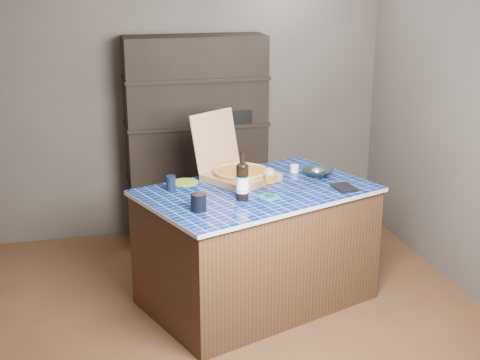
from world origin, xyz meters
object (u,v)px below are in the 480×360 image
object	(u,v)px
dvd_case	(344,187)
pizza_box	(238,171)
wine_glass	(270,177)
kitchen_island	(256,246)
mead_bottle	(242,181)
bowl	(318,173)

from	to	relation	value
dvd_case	pizza_box	bearing A→B (deg)	145.67
wine_glass	kitchen_island	bearing A→B (deg)	101.04
kitchen_island	pizza_box	size ratio (longest dim) A/B	2.70
mead_bottle	wine_glass	size ratio (longest dim) A/B	1.65
dvd_case	wine_glass	bearing A→B (deg)	-179.16
wine_glass	pizza_box	bearing A→B (deg)	104.32
mead_bottle	dvd_case	xyz separation A→B (m)	(0.75, 0.06, -0.12)
dvd_case	mead_bottle	bearing A→B (deg)	179.39
kitchen_island	bowl	distance (m)	0.72
pizza_box	mead_bottle	distance (m)	0.45
wine_glass	dvd_case	distance (m)	0.58
dvd_case	bowl	distance (m)	0.34
dvd_case	bowl	xyz separation A→B (m)	(-0.08, 0.33, 0.02)
kitchen_island	dvd_case	distance (m)	0.75
kitchen_island	wine_glass	bearing A→B (deg)	-99.58
mead_bottle	kitchen_island	bearing A→B (deg)	51.05
mead_bottle	wine_glass	xyz separation A→B (m)	(0.19, 0.00, 0.01)
dvd_case	kitchen_island	bearing A→B (deg)	162.77
pizza_box	bowl	world-z (taller)	pizza_box
pizza_box	mead_bottle	xyz separation A→B (m)	(-0.08, -0.44, 0.07)
pizza_box	dvd_case	bearing A→B (deg)	-62.76
wine_glass	mead_bottle	bearing A→B (deg)	-179.96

